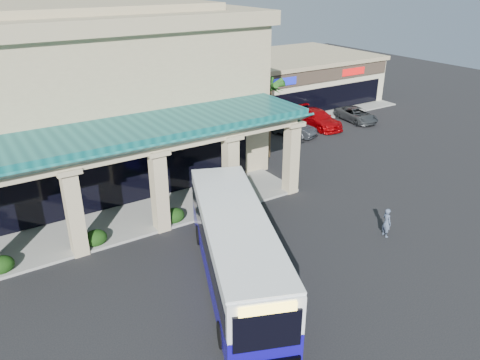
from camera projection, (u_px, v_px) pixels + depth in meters
ground at (260, 257)px, 23.52m from camera, size 110.00×110.00×0.00m
main_building at (13, 100)px, 29.52m from camera, size 30.80×14.80×11.35m
arcade at (54, 194)px, 23.62m from camera, size 30.00×6.20×5.70m
strip_mall at (270, 81)px, 49.82m from camera, size 22.50×12.50×4.90m
palm_0 at (269, 116)px, 34.80m from camera, size 2.40×2.40×6.60m
palm_1 at (257, 110)px, 37.76m from camera, size 2.40×2.40×5.80m
broadleaf_tree at (206, 105)px, 40.81m from camera, size 2.60×2.60×4.81m
transit_bus at (236, 249)px, 21.03m from camera, size 7.07×12.26×3.37m
pedestrian at (387, 222)px, 25.05m from camera, size 0.51×0.67×1.65m
car_white at (292, 127)px, 40.56m from camera, size 2.84×4.62×1.44m
car_red at (317, 119)px, 42.72m from camera, size 2.32×5.52×1.59m
car_gray at (356, 115)px, 44.44m from camera, size 2.69×4.89×1.30m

